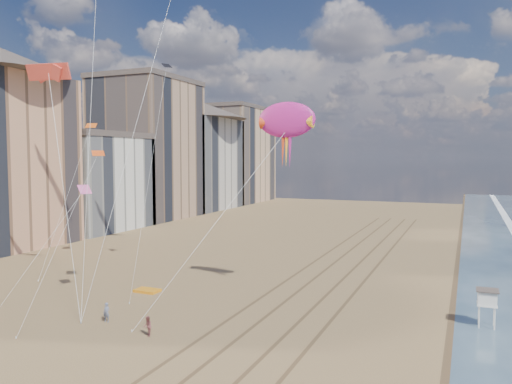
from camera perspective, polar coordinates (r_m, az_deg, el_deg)
wet_sand at (r=56.58m, az=26.22°, el=-9.31°), size 260.00×260.00×0.00m
tracks at (r=48.58m, az=6.76°, el=-11.08°), size 7.68×120.00×0.01m
buildings at (r=101.35m, az=-14.24°, el=4.39°), size 34.72×131.35×29.00m
lifeguard_stand at (r=41.54m, az=24.91°, el=-10.95°), size 1.56×1.56×2.81m
grounded_kite at (r=48.73m, az=-12.32°, el=-10.95°), size 2.26×1.44×0.26m
show_kite at (r=43.55m, az=3.50°, el=8.16°), size 6.18×6.57×20.47m
kite_flyer_a at (r=40.91m, az=-16.71°, el=-13.04°), size 0.57×0.39×1.49m
kite_flyer_b at (r=37.18m, az=-12.28°, el=-14.76°), size 0.85×0.88×1.43m
small_kites at (r=51.07m, az=-16.83°, el=6.33°), size 12.90×13.20×12.55m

